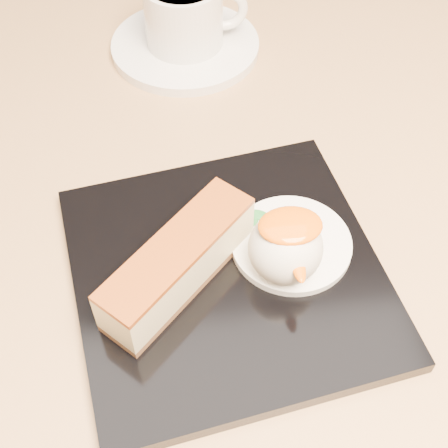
{
  "coord_description": "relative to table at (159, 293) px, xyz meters",
  "views": [
    {
      "loc": [
        0.02,
        -0.35,
        1.11
      ],
      "look_at": [
        0.06,
        -0.07,
        0.76
      ],
      "focal_mm": 50.0,
      "sensor_mm": 36.0,
      "label": 1
    }
  ],
  "objects": [
    {
      "name": "table",
      "position": [
        0.0,
        0.0,
        0.0
      ],
      "size": [
        0.8,
        0.8,
        0.72
      ],
      "color": "black",
      "rests_on": "ground"
    },
    {
      "name": "dessert_plate",
      "position": [
        0.06,
        -0.09,
        0.16
      ],
      "size": [
        0.25,
        0.25,
        0.01
      ],
      "primitive_type": "cube",
      "rotation": [
        0.0,
        0.0,
        0.15
      ],
      "color": "black",
      "rests_on": "table"
    },
    {
      "name": "cheesecake",
      "position": [
        0.02,
        -0.1,
        0.19
      ],
      "size": [
        0.12,
        0.12,
        0.04
      ],
      "rotation": [
        0.0,
        0.0,
        0.79
      ],
      "color": "brown",
      "rests_on": "dessert_plate"
    },
    {
      "name": "cream_smear",
      "position": [
        0.11,
        -0.08,
        0.17
      ],
      "size": [
        0.09,
        0.09,
        0.01
      ],
      "primitive_type": "cylinder",
      "color": "white",
      "rests_on": "dessert_plate"
    },
    {
      "name": "ice_cream_scoop",
      "position": [
        0.1,
        -0.1,
        0.19
      ],
      "size": [
        0.05,
        0.05,
        0.05
      ],
      "primitive_type": "sphere",
      "color": "white",
      "rests_on": "cream_smear"
    },
    {
      "name": "mango_sauce",
      "position": [
        0.1,
        -0.1,
        0.22
      ],
      "size": [
        0.04,
        0.03,
        0.01
      ],
      "primitive_type": "ellipsoid",
      "color": "#FF6908",
      "rests_on": "ice_cream_scoop"
    },
    {
      "name": "mint_sprig",
      "position": [
        0.08,
        -0.05,
        0.17
      ],
      "size": [
        0.04,
        0.03,
        0.0
      ],
      "color": "#297D32",
      "rests_on": "cream_smear"
    },
    {
      "name": "saucer",
      "position": [
        0.05,
        0.19,
        0.16
      ],
      "size": [
        0.15,
        0.15,
        0.01
      ],
      "primitive_type": "cylinder",
      "color": "white",
      "rests_on": "table"
    },
    {
      "name": "coffee_cup",
      "position": [
        0.05,
        0.19,
        0.2
      ],
      "size": [
        0.1,
        0.08,
        0.06
      ],
      "rotation": [
        0.0,
        0.0,
        0.06
      ],
      "color": "white",
      "rests_on": "saucer"
    }
  ]
}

